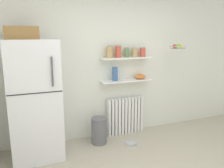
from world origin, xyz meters
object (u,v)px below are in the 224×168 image
at_px(storage_jar_3, 135,52).
at_px(hanging_fruit_basket, 178,47).
at_px(storage_jar_1, 118,51).
at_px(vase, 115,74).
at_px(storage_jar_2, 127,52).
at_px(radiator, 125,116).
at_px(shelf_bowl, 140,76).
at_px(storage_jar_0, 109,52).
at_px(refrigerator, 34,98).
at_px(storage_jar_4, 143,52).
at_px(trash_bin, 99,131).
at_px(pet_food_bowl, 131,143).

xyz_separation_m(storage_jar_3, hanging_fruit_basket, (0.74, -0.25, 0.10)).
height_order(storage_jar_1, vase, storage_jar_1).
bearing_deg(storage_jar_2, storage_jar_3, -0.00).
bearing_deg(storage_jar_1, radiator, 10.56).
bearing_deg(storage_jar_1, shelf_bowl, 0.00).
height_order(radiator, storage_jar_0, storage_jar_0).
height_order(refrigerator, storage_jar_4, refrigerator).
height_order(storage_jar_3, vase, storage_jar_3).
bearing_deg(refrigerator, radiator, 9.11).
distance_m(radiator, storage_jar_2, 1.19).
height_order(storage_jar_0, storage_jar_4, storage_jar_0).
relative_size(refrigerator, storage_jar_0, 9.23).
xyz_separation_m(storage_jar_3, vase, (-0.38, 0.00, -0.37)).
bearing_deg(hanging_fruit_basket, storage_jar_3, 161.63).
distance_m(storage_jar_4, trash_bin, 1.60).
distance_m(storage_jar_4, pet_food_bowl, 1.63).
height_order(vase, hanging_fruit_basket, hanging_fruit_basket).
height_order(refrigerator, shelf_bowl, refrigerator).
distance_m(storage_jar_0, storage_jar_1, 0.16).
xyz_separation_m(storage_jar_2, vase, (-0.22, -0.00, -0.37)).
xyz_separation_m(storage_jar_0, storage_jar_1, (0.16, 0.00, 0.00)).
bearing_deg(shelf_bowl, storage_jar_0, 180.00).
distance_m(radiator, vase, 0.84).
relative_size(vase, hanging_fruit_basket, 0.75).
distance_m(storage_jar_3, storage_jar_4, 0.16).
bearing_deg(pet_food_bowl, radiator, 77.73).
bearing_deg(hanging_fruit_basket, trash_bin, 177.76).
distance_m(storage_jar_3, vase, 0.53).
height_order(storage_jar_2, vase, storage_jar_2).
relative_size(pet_food_bowl, hanging_fruit_basket, 0.57).
height_order(storage_jar_0, pet_food_bowl, storage_jar_0).
xyz_separation_m(storage_jar_1, hanging_fruit_basket, (1.06, -0.25, 0.07)).
height_order(refrigerator, vase, refrigerator).
height_order(shelf_bowl, hanging_fruit_basket, hanging_fruit_basket).
xyz_separation_m(radiator, hanging_fruit_basket, (0.90, -0.28, 1.28)).
xyz_separation_m(vase, shelf_bowl, (0.50, 0.00, -0.08)).
distance_m(storage_jar_1, vase, 0.40).
distance_m(storage_jar_1, shelf_bowl, 0.65).
height_order(storage_jar_0, trash_bin, storage_jar_0).
relative_size(radiator, storage_jar_1, 3.22).
distance_m(radiator, hanging_fruit_basket, 1.59).
bearing_deg(storage_jar_2, storage_jar_1, -180.00).
bearing_deg(shelf_bowl, storage_jar_3, 180.00).
height_order(refrigerator, pet_food_bowl, refrigerator).
distance_m(refrigerator, trash_bin, 1.23).
bearing_deg(hanging_fruit_basket, vase, 167.59).
bearing_deg(refrigerator, shelf_bowl, 6.85).
xyz_separation_m(radiator, storage_jar_1, (-0.16, -0.03, 1.21)).
distance_m(refrigerator, storage_jar_1, 1.58).
xyz_separation_m(vase, hanging_fruit_basket, (1.12, -0.25, 0.47)).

